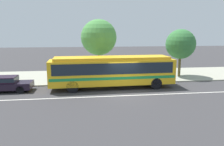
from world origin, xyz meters
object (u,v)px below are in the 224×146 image
(pedestrian_walking_along_curb, at_px, (78,70))
(bus_stop_sign, at_px, (157,66))
(sedan_behind_bus, at_px, (2,83))
(transit_bus, at_px, (112,70))
(street_tree_near_stop, at_px, (99,37))
(street_tree_mid_block, at_px, (181,44))
(pedestrian_waiting_near_sign, at_px, (84,70))

(pedestrian_walking_along_curb, relative_size, bus_stop_sign, 0.77)
(sedan_behind_bus, bearing_deg, transit_bus, 0.42)
(transit_bus, xyz_separation_m, street_tree_near_stop, (-0.80, 4.75, 2.75))
(transit_bus, relative_size, street_tree_near_stop, 1.78)
(street_tree_near_stop, bearing_deg, sedan_behind_bus, -150.55)
(street_tree_mid_block, bearing_deg, pedestrian_waiting_near_sign, -177.37)
(transit_bus, height_order, pedestrian_walking_along_curb, transit_bus)
(street_tree_near_stop, relative_size, street_tree_mid_block, 1.20)
(pedestrian_waiting_near_sign, bearing_deg, street_tree_mid_block, 2.63)
(bus_stop_sign, bearing_deg, sedan_behind_bus, -172.11)
(sedan_behind_bus, bearing_deg, pedestrian_walking_along_curb, 28.58)
(pedestrian_waiting_near_sign, xyz_separation_m, bus_stop_sign, (7.28, -1.50, 0.46))
(street_tree_mid_block, bearing_deg, street_tree_near_stop, 174.39)
(transit_bus, bearing_deg, street_tree_near_stop, 99.57)
(transit_bus, distance_m, bus_stop_sign, 5.17)
(pedestrian_waiting_near_sign, height_order, bus_stop_sign, bus_stop_sign)
(sedan_behind_bus, xyz_separation_m, street_tree_near_stop, (8.53, 4.82, 3.66))
(sedan_behind_bus, xyz_separation_m, pedestrian_waiting_near_sign, (6.86, 3.46, 0.42))
(street_tree_mid_block, bearing_deg, transit_bus, -154.32)
(pedestrian_waiting_near_sign, distance_m, pedestrian_walking_along_curb, 0.62)
(sedan_behind_bus, height_order, pedestrian_waiting_near_sign, pedestrian_waiting_near_sign)
(transit_bus, height_order, street_tree_near_stop, street_tree_near_stop)
(pedestrian_waiting_near_sign, height_order, pedestrian_walking_along_curb, pedestrian_walking_along_curb)
(sedan_behind_bus, bearing_deg, street_tree_mid_block, 12.78)
(transit_bus, bearing_deg, street_tree_mid_block, 25.68)
(sedan_behind_bus, distance_m, bus_stop_sign, 14.30)
(transit_bus, relative_size, pedestrian_waiting_near_sign, 6.33)
(pedestrian_waiting_near_sign, relative_size, street_tree_near_stop, 0.28)
(pedestrian_waiting_near_sign, distance_m, street_tree_mid_block, 10.83)
(transit_bus, xyz_separation_m, street_tree_mid_block, (8.06, 3.88, 2.01))
(sedan_behind_bus, distance_m, pedestrian_walking_along_curb, 7.12)
(sedan_behind_bus, bearing_deg, pedestrian_waiting_near_sign, 26.78)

